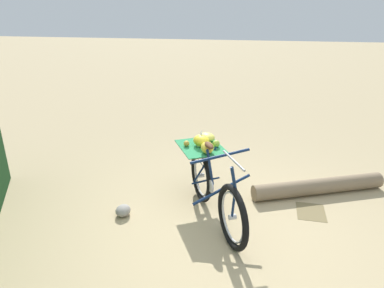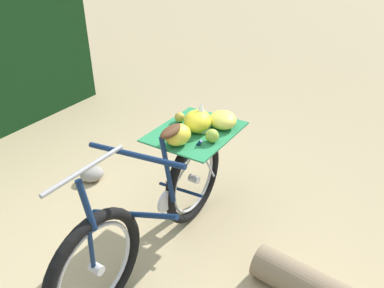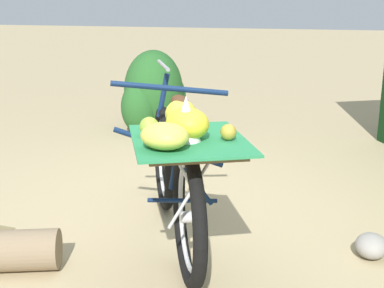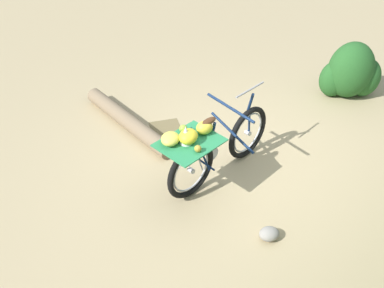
% 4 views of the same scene
% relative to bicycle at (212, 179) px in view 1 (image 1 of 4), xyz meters
% --- Properties ---
extents(ground_plane, '(60.00, 60.00, 0.00)m').
position_rel_bicycle_xyz_m(ground_plane, '(-0.41, 0.01, -0.50)').
color(ground_plane, tan).
extents(bicycle, '(1.69, 1.15, 1.03)m').
position_rel_bicycle_xyz_m(bicycle, '(0.00, 0.00, 0.00)').
color(bicycle, black).
rests_on(bicycle, ground_plane).
extents(fallen_log, '(1.03, 1.88, 0.23)m').
position_rel_bicycle_xyz_m(fallen_log, '(0.85, -1.41, -0.39)').
color(fallen_log, '#7F6B51').
rests_on(fallen_log, ground_plane).
extents(path_stone, '(0.22, 0.18, 0.14)m').
position_rel_bicycle_xyz_m(path_stone, '(-0.29, 1.09, -0.43)').
color(path_stone, gray).
rests_on(path_stone, ground_plane).
extents(leaf_litter_patch, '(0.44, 0.36, 0.01)m').
position_rel_bicycle_xyz_m(leaf_litter_patch, '(0.32, -1.27, -0.50)').
color(leaf_litter_patch, olive).
rests_on(leaf_litter_patch, ground_plane).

